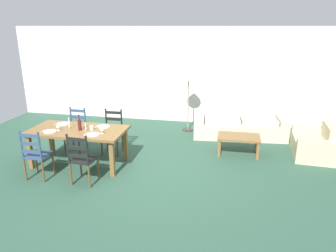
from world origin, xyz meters
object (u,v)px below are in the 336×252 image
coffee_cup_primary (92,128)px  wine_bottle (80,124)px  dining_chair_near_left (36,155)px  dining_chair_far_right (113,132)px  dining_chair_near_right (82,159)px  dining_table (78,133)px  couch (239,125)px  armchair_upholstered (316,145)px  coffee_table (239,139)px  wine_glass_near_left (58,125)px  standing_lamp (189,79)px  wine_glass_near_right (102,128)px  dining_chair_far_left (76,129)px

coffee_cup_primary → wine_bottle: bearing=-167.2°
dining_chair_near_left → dining_chair_far_right: 1.74m
dining_chair_near_left → coffee_cup_primary: bearing=44.4°
wine_bottle → dining_chair_near_right: bearing=-62.8°
dining_table → couch: (3.20, 2.39, -0.37)m
armchair_upholstered → coffee_table: bearing=-171.6°
wine_glass_near_left → coffee_cup_primary: size_ratio=1.79×
wine_bottle → standing_lamp: size_ratio=0.19×
couch → standing_lamp: size_ratio=1.43×
dining_chair_near_right → armchair_upholstered: (4.38, 2.17, -0.23)m
wine_glass_near_left → wine_glass_near_right: bearing=0.2°
wine_glass_near_left → standing_lamp: size_ratio=0.10×
dining_chair_near_left → dining_chair_near_right: same height
dining_chair_far_right → wine_bottle: size_ratio=3.04×
dining_chair_near_left → standing_lamp: size_ratio=0.59×
wine_glass_near_left → armchair_upholstered: (5.15, 1.57, -0.61)m
dining_chair_near_left → wine_glass_near_left: 0.71m
dining_chair_far_right → wine_bottle: wine_bottle is taller
coffee_table → couch: bearing=88.4°
dining_chair_far_left → couch: size_ratio=0.41×
armchair_upholstered → dining_chair_far_right: bearing=-171.5°
dining_chair_far_left → armchair_upholstered: (5.26, 0.68, -0.23)m
dining_table → standing_lamp: size_ratio=1.16×
dining_chair_near_right → dining_chair_far_right: bearing=90.6°
wine_glass_near_right → couch: 3.69m
coffee_table → armchair_upholstered: size_ratio=0.74×
dining_chair_near_left → coffee_cup_primary: 1.12m
dining_chair_near_left → couch: dining_chair_near_left is taller
dining_chair_far_right → couch: size_ratio=0.41×
dining_chair_near_right → wine_glass_near_right: 0.72m
dining_table → dining_chair_far_right: 0.89m
dining_chair_near_right → dining_chair_far_left: same height
dining_table → dining_chair_near_left: size_ratio=1.98×
wine_bottle → dining_chair_far_left: bearing=123.3°
dining_chair_near_right → coffee_table: dining_chair_near_right is taller
wine_glass_near_left → coffee_table: bearing=20.8°
dining_chair_near_right → dining_chair_far_right: same height
dining_chair_far_right → wine_glass_near_left: size_ratio=5.96×
dining_chair_far_right → coffee_cup_primary: 0.82m
wine_bottle → armchair_upholstered: size_ratio=0.26×
dining_chair_far_left → couch: (3.64, 1.65, -0.19)m
wine_glass_near_left → dining_table: bearing=24.8°
dining_chair_near_right → dining_chair_far_left: size_ratio=1.00×
wine_bottle → coffee_table: size_ratio=0.35×
wine_glass_near_right → coffee_table: (2.59, 1.32, -0.51)m
dining_table → wine_glass_near_right: 0.63m
standing_lamp → dining_table: bearing=-125.8°
wine_bottle → wine_glass_near_right: 0.52m
armchair_upholstered → dining_chair_far_left: bearing=-172.7°
dining_table → couch: couch is taller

